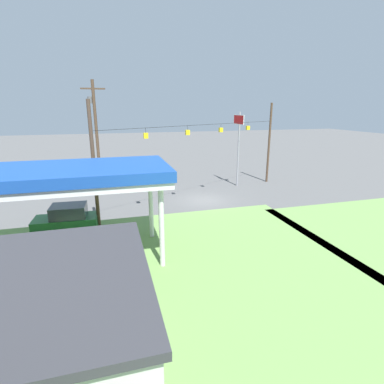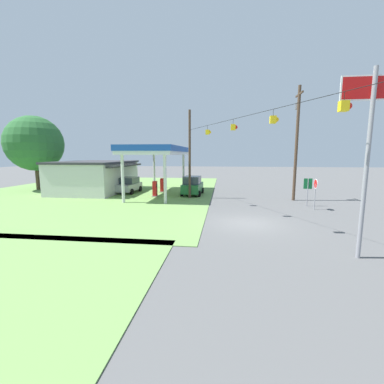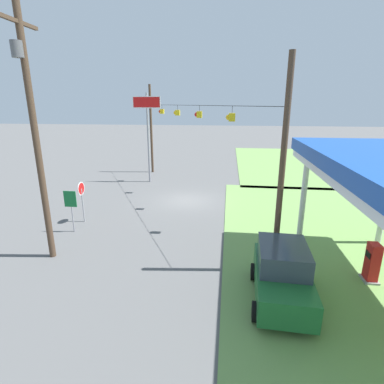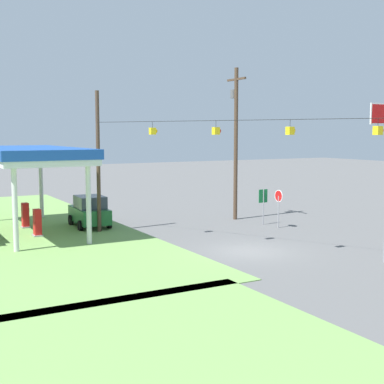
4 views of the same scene
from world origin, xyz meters
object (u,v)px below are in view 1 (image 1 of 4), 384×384
(gas_station_canopy, at_px, (50,178))
(stop_sign_roadside, at_px, (143,172))
(fuel_pump_near, at_px, (91,245))
(fuel_pump_far, at_px, (26,253))
(car_at_pumps_front, at_px, (67,220))
(car_at_pumps_rear, at_px, (27,287))
(utility_pole_main, at_px, (96,132))
(stop_sign_overhead, at_px, (239,134))
(route_sign, at_px, (128,174))

(gas_station_canopy, height_order, stop_sign_roadside, gas_station_canopy)
(fuel_pump_near, xyz_separation_m, fuel_pump_far, (3.31, 0.00, 0.00))
(car_at_pumps_front, distance_m, stop_sign_roadside, 12.45)
(gas_station_canopy, distance_m, fuel_pump_near, 4.33)
(car_at_pumps_rear, bearing_deg, utility_pole_main, 84.44)
(fuel_pump_near, relative_size, car_at_pumps_front, 0.40)
(car_at_pumps_front, bearing_deg, stop_sign_overhead, -147.69)
(gas_station_canopy, xyz_separation_m, car_at_pumps_front, (-0.02, -3.79, -3.75))
(gas_station_canopy, bearing_deg, car_at_pumps_front, -90.31)
(stop_sign_overhead, bearing_deg, car_at_pumps_front, 29.43)
(stop_sign_overhead, xyz_separation_m, route_sign, (11.49, -1.38, -3.87))
(fuel_pump_near, distance_m, utility_pole_main, 14.91)
(route_sign, bearing_deg, stop_sign_roadside, -175.86)
(route_sign, height_order, utility_pole_main, utility_pole_main)
(gas_station_canopy, bearing_deg, utility_pole_main, -98.22)
(stop_sign_roadside, height_order, stop_sign_overhead, stop_sign_overhead)
(stop_sign_overhead, bearing_deg, route_sign, -6.87)
(fuel_pump_far, height_order, utility_pole_main, utility_pole_main)
(fuel_pump_far, relative_size, car_at_pumps_front, 0.40)
(gas_station_canopy, height_order, fuel_pump_near, gas_station_canopy)
(car_at_pumps_front, distance_m, route_sign, 11.64)
(route_sign, bearing_deg, fuel_pump_near, 77.51)
(route_sign, xyz_separation_m, utility_pole_main, (2.82, 0.40, 4.27))
(fuel_pump_far, bearing_deg, utility_pole_main, -104.73)
(route_sign, distance_m, utility_pole_main, 5.13)
(gas_station_canopy, distance_m, car_at_pumps_rear, 5.47)
(car_at_pumps_rear, relative_size, stop_sign_roadside, 1.68)
(fuel_pump_near, xyz_separation_m, car_at_pumps_front, (1.63, -3.79, 0.26))
(fuel_pump_far, distance_m, route_sign, 15.80)
(stop_sign_overhead, distance_m, utility_pole_main, 14.34)
(fuel_pump_near, bearing_deg, gas_station_canopy, 0.05)
(stop_sign_roadside, height_order, utility_pole_main, utility_pole_main)
(fuel_pump_far, height_order, stop_sign_overhead, stop_sign_overhead)
(fuel_pump_far, bearing_deg, route_sign, -114.30)
(fuel_pump_near, bearing_deg, route_sign, -102.49)
(fuel_pump_far, distance_m, stop_sign_roadside, 16.58)
(fuel_pump_near, relative_size, car_at_pumps_rear, 0.40)
(car_at_pumps_rear, relative_size, route_sign, 1.75)
(stop_sign_roadside, height_order, route_sign, stop_sign_roadside)
(gas_station_canopy, height_order, car_at_pumps_front, gas_station_canopy)
(gas_station_canopy, distance_m, stop_sign_overhead, 20.87)
(car_at_pumps_front, xyz_separation_m, utility_pole_main, (-2.00, -10.18, 4.93))
(car_at_pumps_rear, xyz_separation_m, route_sign, (-5.59, -18.17, 0.78))
(car_at_pumps_rear, distance_m, stop_sign_overhead, 24.39)
(stop_sign_roadside, relative_size, utility_pole_main, 0.23)
(fuel_pump_near, relative_size, stop_sign_roadside, 0.66)
(car_at_pumps_rear, height_order, utility_pole_main, utility_pole_main)
(stop_sign_roadside, xyz_separation_m, route_sign, (1.51, 0.11, -0.10))
(car_at_pumps_front, bearing_deg, route_sign, -111.59)
(fuel_pump_far, bearing_deg, fuel_pump_near, 180.00)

